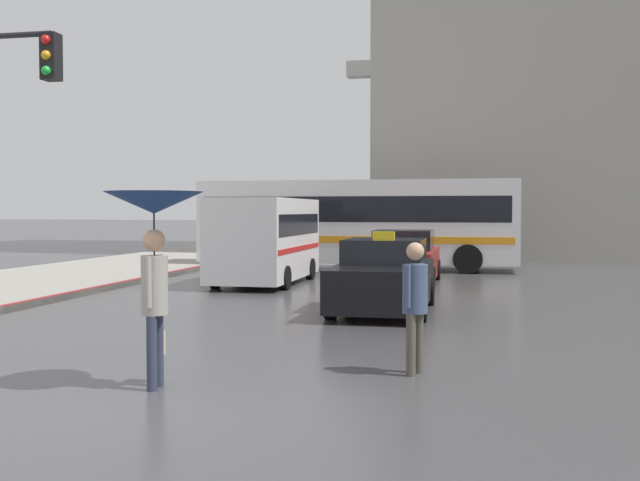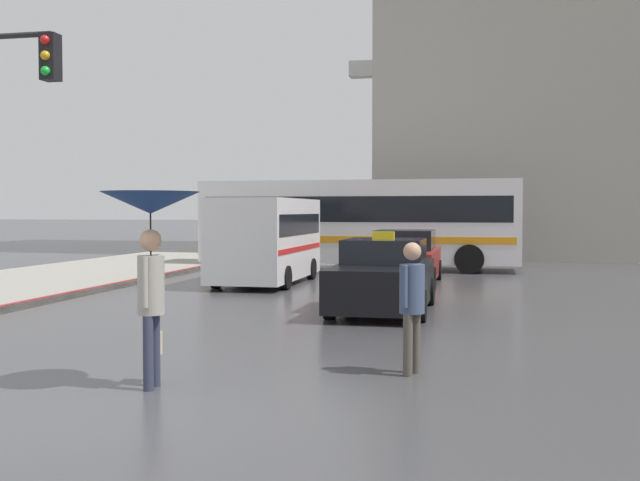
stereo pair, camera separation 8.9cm
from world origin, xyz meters
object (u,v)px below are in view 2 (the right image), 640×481
(taxi, at_px, (384,278))
(ambulance_van, at_px, (267,237))
(city_bus, at_px, (359,220))
(monument_cross, at_px, (404,106))
(pedestrian_with_umbrella, at_px, (151,227))
(sedan_red, at_px, (404,259))
(pedestrian_man, at_px, (412,297))

(taxi, relative_size, ambulance_van, 0.80)
(city_bus, height_order, monument_cross, monument_cross)
(ambulance_van, distance_m, pedestrian_with_umbrella, 12.49)
(sedan_red, height_order, city_bus, city_bus)
(pedestrian_with_umbrella, bearing_deg, monument_cross, -3.28)
(pedestrian_with_umbrella, bearing_deg, taxi, -18.41)
(pedestrian_with_umbrella, bearing_deg, sedan_red, -11.57)
(city_bus, relative_size, pedestrian_with_umbrella, 4.87)
(taxi, distance_m, city_bus, 11.15)
(taxi, height_order, sedan_red, taxi)
(sedan_red, xyz_separation_m, monument_cross, (-2.30, 22.70, 7.44))
(taxi, xyz_separation_m, pedestrian_with_umbrella, (-1.80, -7.15, 1.18))
(taxi, height_order, monument_cross, monument_cross)
(pedestrian_man, distance_m, monument_cross, 35.25)
(sedan_red, xyz_separation_m, pedestrian_man, (1.23, -11.64, 0.29))
(pedestrian_man, relative_size, monument_cross, 0.12)
(city_bus, xyz_separation_m, pedestrian_man, (3.33, -16.67, -0.74))
(sedan_red, xyz_separation_m, ambulance_van, (-3.82, -0.70, 0.63))
(taxi, bearing_deg, monument_cross, -85.11)
(sedan_red, xyz_separation_m, city_bus, (-2.10, 5.03, 1.03))
(taxi, relative_size, pedestrian_man, 2.45)
(ambulance_van, relative_size, pedestrian_with_umbrella, 2.23)
(taxi, relative_size, pedestrian_with_umbrella, 1.79)
(taxi, bearing_deg, sedan_red, -88.62)
(ambulance_van, bearing_deg, city_bus, -106.67)
(sedan_red, relative_size, pedestrian_with_umbrella, 2.04)
(ambulance_van, height_order, city_bus, city_bus)
(sedan_red, xyz_separation_m, pedestrian_with_umbrella, (-1.65, -12.99, 1.17))
(pedestrian_with_umbrella, distance_m, monument_cross, 36.24)
(pedestrian_man, xyz_separation_m, monument_cross, (-3.52, 34.33, 7.15))
(pedestrian_man, bearing_deg, city_bus, -147.15)
(pedestrian_man, bearing_deg, taxi, -147.84)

